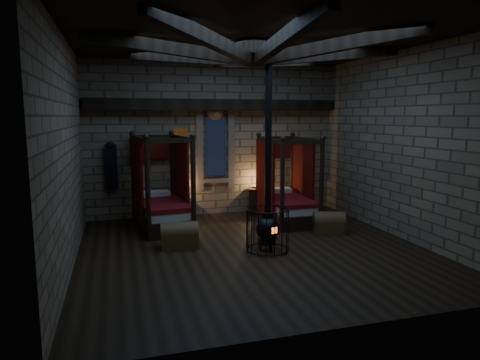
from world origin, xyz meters
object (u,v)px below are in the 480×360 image
object	(u,v)px
trunk_left	(179,236)
trunk_right	(329,223)
bed_left	(161,205)
bed_right	(286,201)
stove	(267,224)

from	to	relation	value
trunk_left	trunk_right	distance (m)	3.56
bed_left	bed_right	bearing A→B (deg)	-11.00
bed_left	trunk_left	size ratio (longest dim) A/B	2.81
trunk_left	trunk_right	xyz separation A→B (m)	(3.56, 0.15, -0.02)
bed_left	trunk_left	bearing A→B (deg)	-90.43
bed_right	bed_left	bearing A→B (deg)	177.43
bed_left	trunk_right	world-z (taller)	bed_left
bed_right	trunk_right	xyz separation A→B (m)	(0.52, -1.41, -0.31)
bed_right	stove	bearing A→B (deg)	-118.16
trunk_left	bed_left	bearing A→B (deg)	100.56
trunk_left	trunk_right	bearing A→B (deg)	7.33
bed_left	stove	xyz separation A→B (m)	(1.89, -2.55, 0.01)
bed_right	trunk_right	size ratio (longest dim) A/B	2.67
bed_right	trunk_left	distance (m)	3.43
trunk_left	stove	distance (m)	1.87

